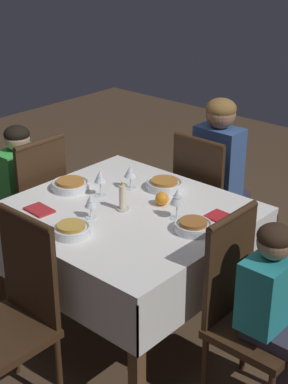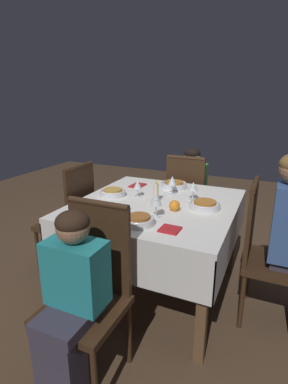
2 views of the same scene
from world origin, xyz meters
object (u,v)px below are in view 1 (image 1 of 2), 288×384
chair_north (207,201)px  person_child_green (16,191)px  chair_south (14,311)px  wine_glass_south (91,202)px  wine_glass_north (130,172)px  wine_glass_west (100,178)px  chair_west (33,204)px  dining_table (125,225)px  bowl_south (71,229)px  person_adult_denim (222,173)px  bowl_east (193,226)px  person_child_teal (280,319)px  bowl_north (164,184)px  candle_centerpiece (123,199)px  napkin_red_folded (39,210)px  napkin_spare_side (218,216)px  chair_east (247,308)px  wine_glass_east (177,198)px  orange_fruit (162,199)px  bowl_west (70,185)px

chair_north → person_child_green: size_ratio=0.96×
chair_south → wine_glass_south: 0.69m
wine_glass_north → wine_glass_west: wine_glass_west is taller
chair_south → wine_glass_north: 1.09m
chair_north → chair_west: (-0.81, -0.78, 0.00)m
chair_south → person_child_green: bearing=142.1°
dining_table → person_child_green: size_ratio=1.18×
person_child_green → bowl_south: (0.98, -0.39, 0.22)m
person_adult_denim → bowl_east: person_adult_denim is taller
person_adult_denim → person_child_teal: person_adult_denim is taller
chair_north → bowl_north: (-0.01, -0.43, 0.25)m
bowl_east → bowl_south: bearing=-134.9°
bowl_north → bowl_south: (0.01, -0.74, 0.00)m
chair_south → bowl_south: (-0.03, 0.41, 0.25)m
dining_table → candle_centerpiece: candle_centerpiece is taller
wine_glass_north → napkin_red_folded: bearing=-106.7°
person_child_green → candle_centerpiece: 1.02m
napkin_spare_side → chair_west: bearing=-168.5°
chair_south → bowl_east: 0.96m
chair_west → bowl_east: (1.25, 0.05, 0.25)m
chair_east → bowl_east: size_ratio=5.01×
wine_glass_east → orange_fruit: 0.20m
bowl_south → orange_fruit: 0.57m
dining_table → chair_south: size_ratio=1.23×
bowl_east → person_adult_denim: bearing=116.1°
dining_table → orange_fruit: bearing=58.5°
dining_table → chair_north: size_ratio=1.23×
wine_glass_south → napkin_red_folded: bearing=-154.3°
napkin_red_folded → napkin_spare_side: same height
person_child_teal → napkin_red_folded: person_child_teal is taller
person_adult_denim → chair_east: bearing=130.2°
bowl_west → napkin_red_folded: size_ratio=1.38×
bowl_west → napkin_red_folded: bearing=-73.3°
chair_west → napkin_spare_side: 1.30m
bowl_north → bowl_south: same height
bowl_north → chair_west: bearing=-156.1°
person_child_green → chair_east: bearing=88.3°
chair_west → wine_glass_east: bearing=95.3°
bowl_south → bowl_north: bearing=90.9°
bowl_south → orange_fruit: orange_fruit is taller
person_child_teal → wine_glass_east: 0.81m
bowl_east → chair_east: bearing=-14.0°
chair_west → dining_table: bearing=89.6°
chair_east → bowl_west: size_ratio=4.41×
chair_east → wine_glass_west: (-1.06, 0.09, 0.34)m
person_adult_denim → bowl_east: (0.44, -0.89, 0.11)m
person_child_green → person_child_teal: 1.99m
napkin_red_folded → person_adult_denim: bearing=75.7°
chair_south → bowl_north: size_ratio=4.55×
chair_south → candle_centerpiece: size_ratio=5.84×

